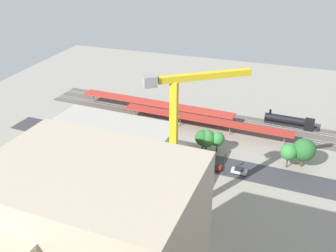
{
  "coord_description": "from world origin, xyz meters",
  "views": [
    {
      "loc": [
        -27.86,
        92.01,
        55.94
      ],
      "look_at": [
        3.18,
        1.2,
        6.59
      ],
      "focal_mm": 40.31,
      "sensor_mm": 36.0,
      "label": 1
    }
  ],
  "objects_px": {
    "box_truck_2": "(117,150)",
    "street_tree_0": "(203,138)",
    "platform_canopy_far": "(155,103)",
    "street_tree_3": "(217,139)",
    "parked_car_1": "(213,167)",
    "parked_car_2": "(191,163)",
    "locomotive": "(292,122)",
    "traffic_light": "(225,161)",
    "platform_canopy_near": "(205,120)",
    "box_truck_1": "(119,149)",
    "street_tree_1": "(206,138)",
    "street_tree_4": "(289,152)",
    "tower_crane": "(179,142)",
    "street_tree_2": "(304,150)",
    "box_truck_0": "(106,145)",
    "parked_car_3": "(170,158)",
    "parked_car_0": "(239,171)",
    "construction_building": "(103,163)"
  },
  "relations": [
    {
      "from": "box_truck_2",
      "to": "parked_car_2",
      "type": "bearing_deg",
      "value": -175.82
    },
    {
      "from": "platform_canopy_far",
      "to": "traffic_light",
      "type": "distance_m",
      "value": 41.48
    },
    {
      "from": "platform_canopy_far",
      "to": "box_truck_2",
      "type": "relative_size",
      "value": 6.23
    },
    {
      "from": "street_tree_1",
      "to": "street_tree_3",
      "type": "bearing_deg",
      "value": -160.91
    },
    {
      "from": "street_tree_1",
      "to": "traffic_light",
      "type": "relative_size",
      "value": 1.17
    },
    {
      "from": "locomotive",
      "to": "traffic_light",
      "type": "bearing_deg",
      "value": 65.62
    },
    {
      "from": "tower_crane",
      "to": "traffic_light",
      "type": "height_order",
      "value": "tower_crane"
    },
    {
      "from": "platform_canopy_far",
      "to": "box_truck_2",
      "type": "bearing_deg",
      "value": 88.67
    },
    {
      "from": "platform_canopy_near",
      "to": "street_tree_1",
      "type": "bearing_deg",
      "value": 105.82
    },
    {
      "from": "box_truck_0",
      "to": "locomotive",
      "type": "bearing_deg",
      "value": -146.55
    },
    {
      "from": "parked_car_0",
      "to": "box_truck_0",
      "type": "relative_size",
      "value": 0.45
    },
    {
      "from": "tower_crane",
      "to": "street_tree_3",
      "type": "distance_m",
      "value": 33.56
    },
    {
      "from": "platform_canopy_near",
      "to": "box_truck_1",
      "type": "bearing_deg",
      "value": 49.1
    },
    {
      "from": "parked_car_1",
      "to": "parked_car_2",
      "type": "bearing_deg",
      "value": -0.88
    },
    {
      "from": "platform_canopy_near",
      "to": "platform_canopy_far",
      "type": "bearing_deg",
      "value": -19.29
    },
    {
      "from": "parked_car_1",
      "to": "street_tree_1",
      "type": "distance_m",
      "value": 9.69
    },
    {
      "from": "parked_car_0",
      "to": "street_tree_1",
      "type": "relative_size",
      "value": 0.59
    },
    {
      "from": "parked_car_1",
      "to": "street_tree_4",
      "type": "bearing_deg",
      "value": -158.23
    },
    {
      "from": "parked_car_0",
      "to": "street_tree_0",
      "type": "distance_m",
      "value": 14.37
    },
    {
      "from": "traffic_light",
      "to": "platform_canopy_near",
      "type": "bearing_deg",
      "value": -63.97
    },
    {
      "from": "parked_car_1",
      "to": "traffic_light",
      "type": "xyz_separation_m",
      "value": [
        -3.15,
        1.23,
        3.17
      ]
    },
    {
      "from": "street_tree_0",
      "to": "street_tree_4",
      "type": "bearing_deg",
      "value": 179.38
    },
    {
      "from": "box_truck_2",
      "to": "traffic_light",
      "type": "bearing_deg",
      "value": -179.58
    },
    {
      "from": "box_truck_2",
      "to": "street_tree_4",
      "type": "height_order",
      "value": "street_tree_4"
    },
    {
      "from": "locomotive",
      "to": "traffic_light",
      "type": "xyz_separation_m",
      "value": [
        15.24,
        33.63,
        2.27
      ]
    },
    {
      "from": "tower_crane",
      "to": "street_tree_2",
      "type": "bearing_deg",
      "value": -130.24
    },
    {
      "from": "tower_crane",
      "to": "street_tree_4",
      "type": "distance_m",
      "value": 38.35
    },
    {
      "from": "box_truck_0",
      "to": "parked_car_0",
      "type": "bearing_deg",
      "value": -178.91
    },
    {
      "from": "platform_canopy_far",
      "to": "street_tree_1",
      "type": "distance_m",
      "value": 29.93
    },
    {
      "from": "parked_car_0",
      "to": "platform_canopy_near",
      "type": "bearing_deg",
      "value": -54.99
    },
    {
      "from": "box_truck_2",
      "to": "street_tree_0",
      "type": "xyz_separation_m",
      "value": [
        -22.49,
        -9.03,
        3.1
      ]
    },
    {
      "from": "platform_canopy_far",
      "to": "street_tree_1",
      "type": "height_order",
      "value": "street_tree_1"
    },
    {
      "from": "tower_crane",
      "to": "street_tree_3",
      "type": "xyz_separation_m",
      "value": [
        -2.22,
        -30.05,
        -14.77
      ]
    },
    {
      "from": "box_truck_0",
      "to": "street_tree_0",
      "type": "height_order",
      "value": "street_tree_0"
    },
    {
      "from": "street_tree_4",
      "to": "street_tree_2",
      "type": "bearing_deg",
      "value": -156.04
    },
    {
      "from": "parked_car_0",
      "to": "parked_car_3",
      "type": "bearing_deg",
      "value": -0.1
    },
    {
      "from": "street_tree_0",
      "to": "box_truck_2",
      "type": "bearing_deg",
      "value": 21.86
    },
    {
      "from": "platform_canopy_near",
      "to": "parked_car_3",
      "type": "relative_size",
      "value": 12.53
    },
    {
      "from": "platform_canopy_far",
      "to": "traffic_light",
      "type": "xyz_separation_m",
      "value": [
        -29.86,
        28.79,
        0.17
      ]
    },
    {
      "from": "parked_car_1",
      "to": "parked_car_2",
      "type": "height_order",
      "value": "parked_car_1"
    },
    {
      "from": "parked_car_2",
      "to": "street_tree_3",
      "type": "xyz_separation_m",
      "value": [
        -5.16,
        -8.99,
        3.46
      ]
    },
    {
      "from": "parked_car_0",
      "to": "parked_car_3",
      "type": "xyz_separation_m",
      "value": [
        19.12,
        -0.03,
        0.06
      ]
    },
    {
      "from": "street_tree_1",
      "to": "parked_car_1",
      "type": "bearing_deg",
      "value": 116.51
    },
    {
      "from": "parked_car_0",
      "to": "platform_canopy_far",
      "type": "bearing_deg",
      "value": -39.19
    },
    {
      "from": "locomotive",
      "to": "box_truck_1",
      "type": "distance_m",
      "value": 56.26
    },
    {
      "from": "locomotive",
      "to": "street_tree_3",
      "type": "bearing_deg",
      "value": 50.17
    },
    {
      "from": "street_tree_0",
      "to": "box_truck_0",
      "type": "bearing_deg",
      "value": 16.93
    },
    {
      "from": "box_truck_0",
      "to": "box_truck_2",
      "type": "height_order",
      "value": "box_truck_0"
    },
    {
      "from": "traffic_light",
      "to": "construction_building",
      "type": "bearing_deg",
      "value": 30.94
    },
    {
      "from": "platform_canopy_far",
      "to": "street_tree_3",
      "type": "relative_size",
      "value": 8.84
    }
  ]
}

